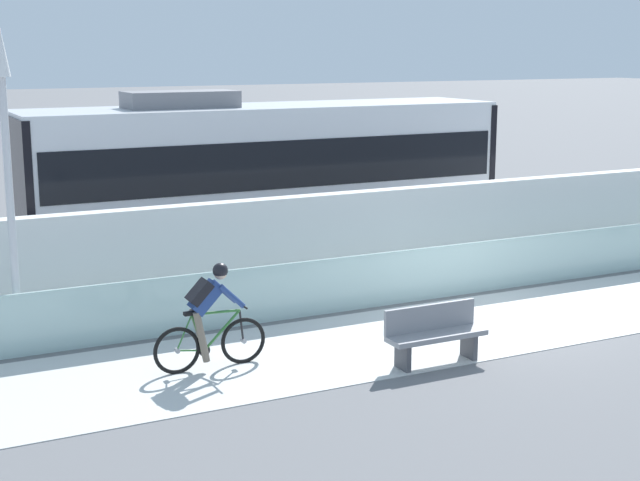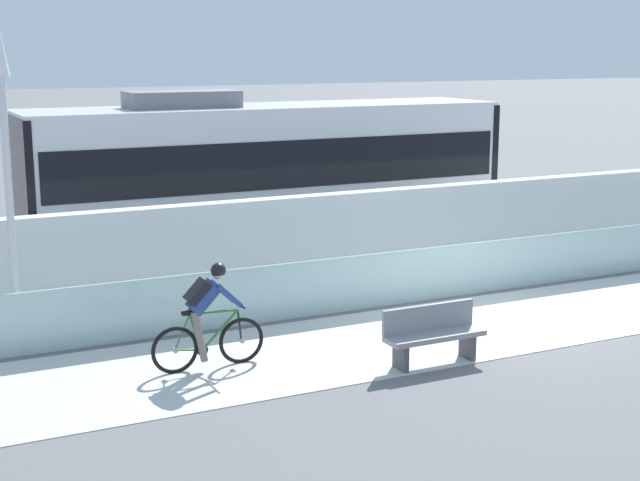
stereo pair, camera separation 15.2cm
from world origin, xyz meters
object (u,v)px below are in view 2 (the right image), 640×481
Objects in this scene: bench at (433,333)px; cyclist_on_bike at (207,317)px; tram at (267,174)px; lamp_post_antenna at (5,144)px.

cyclist_on_bike is at bearing 157.81° from bench.
bench is (3.15, -1.28, -0.32)m from cyclist_on_bike.
tram is 6.91× the size of bench.
cyclist_on_bike is at bearing -41.68° from lamp_post_antenna.
tram is 8.29m from bench.
tram is 6.25× the size of cyclist_on_bike.
tram is at bearing 36.70° from lamp_post_antenna.
bench is at bearing -31.69° from lamp_post_antenna.
lamp_post_antenna reaches higher than cyclist_on_bike.
bench is at bearing -95.20° from tram.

